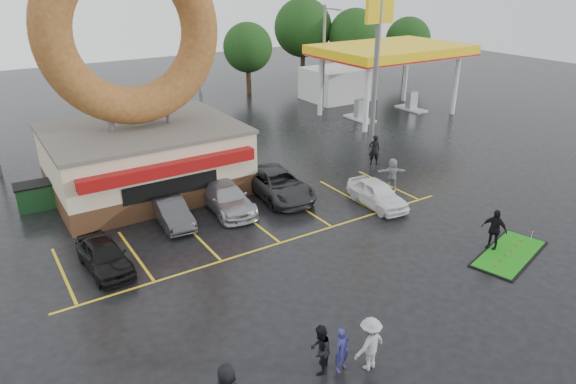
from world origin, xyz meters
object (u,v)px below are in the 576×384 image
donut_shop (140,113)px  shell_sign (378,40)px  streetlight_right (324,57)px  car_dgrey (171,212)px  person_cameraman (494,230)px  streetlight_mid (200,72)px  car_grey (278,184)px  car_white (377,194)px  person_blue (342,350)px  car_silver (226,197)px  putting_green (509,254)px  gas_station (367,67)px  dumpster (35,197)px  car_black (104,255)px

donut_shop → shell_sign: 16.29m
streetlight_right → car_dgrey: (-19.47, -13.92, -4.15)m
streetlight_right → person_cameraman: streetlight_right is taller
streetlight_mid → car_grey: 13.63m
streetlight_mid → streetlight_right: same height
car_grey → car_white: 5.44m
shell_sign → car_dgrey: (-16.47, -4.00, -6.74)m
person_blue → car_silver: bearing=71.3°
car_dgrey → car_grey: 6.16m
person_blue → car_white: bearing=34.7°
car_white → putting_green: (1.48, -7.11, -0.65)m
gas_station → car_grey: bearing=-143.2°
streetlight_mid → dumpster: 15.35m
donut_shop → putting_green: bearing=-55.4°
donut_shop → car_silver: size_ratio=2.83×
shell_sign → streetlight_right: 10.68m
shell_sign → person_blue: (-15.70, -16.59, -6.61)m
car_grey → dumpster: size_ratio=3.00×
person_cameraman → car_grey: bearing=-170.8°
person_blue → putting_green: person_blue is taller
donut_shop → gas_station: (23.00, 7.97, -0.77)m
donut_shop → person_cameraman: 18.93m
shell_sign → car_grey: (-10.31, -4.03, -6.63)m
car_grey → gas_station: bearing=40.4°
car_black → person_blue: person_blue is taller
car_white → car_silver: bearing=156.3°
dumpster → person_cameraman: bearing=-41.6°
donut_shop → car_black: 9.50m
gas_station → shell_sign: bearing=-128.1°
car_dgrey → putting_green: size_ratio=0.80×
shell_sign → streetlight_mid: 12.93m
person_cameraman → dumpster: person_cameraman is taller
streetlight_right → car_grey: (-13.31, -13.95, -4.03)m
streetlight_mid → car_white: size_ratio=2.25×
donut_shop → car_grey: size_ratio=2.50×
car_dgrey → car_white: car_white is taller
shell_sign → putting_green: bearing=-108.4°
car_grey → person_cameraman: 11.37m
dumpster → donut_shop: bearing=-4.4°
streetlight_mid → car_grey: size_ratio=1.67×
person_blue → donut_shop: bearing=82.3°
car_dgrey → car_white: (10.02, -3.87, 0.05)m
car_white → dumpster: 18.08m
car_dgrey → car_grey: car_grey is taller
car_black → dumpster: car_black is taller
gas_station → car_silver: gas_station is taller
shell_sign → car_black: (-20.38, -6.55, -6.72)m
gas_station → donut_shop: bearing=-160.9°
gas_station → car_white: size_ratio=3.41×
putting_green → donut_shop: bearing=124.6°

